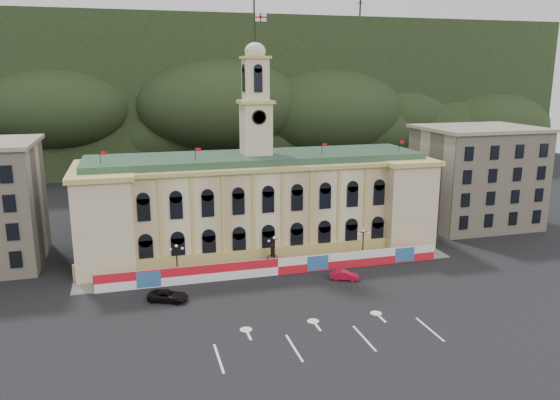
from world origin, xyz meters
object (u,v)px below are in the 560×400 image
object	(u,v)px
lamp_center	(274,250)
red_sedan	(345,275)
statue	(273,260)
black_suv	(168,296)

from	to	relation	value
lamp_center	red_sedan	world-z (taller)	lamp_center
lamp_center	red_sedan	distance (m)	10.85
statue	lamp_center	distance (m)	2.14
statue	black_suv	bearing A→B (deg)	-152.83
statue	black_suv	world-z (taller)	statue
statue	lamp_center	xyz separation A→B (m)	(0.00, -1.00, 1.89)
lamp_center	black_suv	distance (m)	17.53
red_sedan	black_suv	xyz separation A→B (m)	(-24.35, -0.84, 0.06)
lamp_center	black_suv	size ratio (longest dim) A/B	0.92
statue	lamp_center	size ratio (longest dim) A/B	0.72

